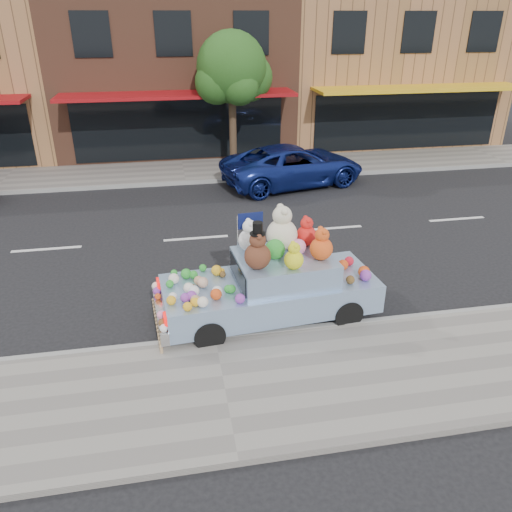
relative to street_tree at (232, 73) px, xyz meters
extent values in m
plane|color=black|center=(-2.03, -6.55, -3.69)|extent=(120.00, 120.00, 0.00)
cube|color=gray|center=(-2.03, -13.05, -3.63)|extent=(60.00, 3.00, 0.12)
cube|color=gray|center=(-2.03, -0.05, -3.63)|extent=(60.00, 3.00, 0.12)
cube|color=gray|center=(-2.03, -11.55, -3.63)|extent=(60.00, 0.12, 0.13)
cube|color=gray|center=(-2.03, -1.55, -3.63)|extent=(60.00, 0.12, 0.13)
cube|color=brown|center=(-2.03, 5.45, -0.19)|extent=(10.00, 8.00, 7.00)
cube|color=black|center=(-2.03, 1.43, -2.29)|extent=(8.50, 0.06, 2.40)
cube|color=maroon|center=(-2.03, 0.55, -0.79)|extent=(9.00, 1.80, 0.12)
cube|color=black|center=(-5.03, 1.43, 1.31)|extent=(1.40, 0.06, 1.60)
cube|color=black|center=(-2.03, 1.43, 1.31)|extent=(1.40, 0.06, 1.60)
cube|color=black|center=(0.97, 1.43, 1.31)|extent=(1.40, 0.06, 1.60)
cube|color=#9C6841|center=(7.97, 5.45, -0.19)|extent=(10.00, 8.00, 7.00)
cube|color=black|center=(7.97, 1.43, -2.29)|extent=(8.50, 0.06, 2.40)
cube|color=gold|center=(7.97, 0.55, -0.79)|extent=(9.00, 1.80, 0.12)
cube|color=black|center=(4.97, 1.43, 1.31)|extent=(1.40, 0.06, 1.60)
cube|color=black|center=(7.97, 1.43, 1.31)|extent=(1.40, 0.06, 1.60)
cube|color=black|center=(10.97, 1.43, 1.31)|extent=(1.40, 0.06, 1.60)
cylinder|color=#38281C|center=(-0.03, -0.05, -2.09)|extent=(0.28, 0.28, 3.20)
sphere|color=#224A15|center=(-0.03, -0.05, 0.23)|extent=(2.60, 2.60, 2.60)
sphere|color=#224A15|center=(0.67, 0.25, -0.17)|extent=(1.80, 1.80, 1.80)
sphere|color=#224A15|center=(-0.63, -0.25, -0.27)|extent=(1.60, 1.60, 1.60)
sphere|color=#224A15|center=(0.17, -0.65, -0.37)|extent=(1.40, 1.40, 1.40)
sphere|color=#224A15|center=(-0.33, 0.55, -0.07)|extent=(1.60, 1.60, 1.60)
imported|color=navy|center=(1.86, -2.28, -2.97)|extent=(5.62, 3.51, 1.45)
cylinder|color=black|center=(0.64, -11.50, -3.39)|extent=(0.61, 0.25, 0.60)
cylinder|color=black|center=(0.51, -9.95, -3.39)|extent=(0.61, 0.25, 0.60)
cylinder|color=black|center=(-2.15, -11.73, -3.39)|extent=(0.61, 0.25, 0.60)
cylinder|color=black|center=(-2.28, -10.18, -3.39)|extent=(0.61, 0.25, 0.60)
cube|color=#88A5CB|center=(-0.82, -10.84, -3.14)|extent=(4.43, 2.05, 0.60)
cube|color=#88A5CB|center=(-0.52, -10.82, -2.59)|extent=(2.02, 1.65, 0.50)
cube|color=silver|center=(-3.03, -11.02, -3.29)|extent=(0.31, 1.79, 0.26)
cube|color=red|center=(-2.93, -11.70, -2.97)|extent=(0.08, 0.28, 0.16)
cube|color=red|center=(-3.04, -10.34, -2.97)|extent=(0.08, 0.28, 0.16)
cube|color=black|center=(-1.47, -10.90, -2.59)|extent=(0.15, 1.30, 0.40)
sphere|color=#502717|center=(-1.14, -11.22, -2.09)|extent=(0.51, 0.51, 0.51)
sphere|color=#502717|center=(-1.14, -11.22, -1.76)|extent=(0.32, 0.32, 0.32)
sphere|color=#502717|center=(-1.14, -11.33, -1.66)|extent=(0.12, 0.12, 0.12)
sphere|color=#502717|center=(-1.14, -11.11, -1.66)|extent=(0.12, 0.12, 0.12)
cylinder|color=black|center=(-1.14, -11.22, -1.63)|extent=(0.30, 0.30, 0.02)
cylinder|color=black|center=(-1.14, -11.22, -1.52)|extent=(0.19, 0.19, 0.22)
sphere|color=beige|center=(-0.50, -10.46, -2.02)|extent=(0.64, 0.64, 0.64)
sphere|color=beige|center=(-0.50, -10.46, -1.61)|extent=(0.40, 0.40, 0.40)
sphere|color=beige|center=(-0.50, -10.60, -1.48)|extent=(0.15, 0.15, 0.15)
sphere|color=beige|center=(-0.50, -10.33, -1.48)|extent=(0.15, 0.15, 0.15)
sphere|color=#D74614|center=(0.15, -11.06, -2.12)|extent=(0.45, 0.45, 0.45)
sphere|color=#D74614|center=(0.15, -11.06, -1.83)|extent=(0.28, 0.28, 0.28)
sphere|color=#D74614|center=(0.15, -11.16, -1.74)|extent=(0.11, 0.11, 0.11)
sphere|color=#D74614|center=(0.15, -10.96, -1.74)|extent=(0.11, 0.11, 0.11)
sphere|color=red|center=(0.05, -10.37, -2.13)|extent=(0.43, 0.43, 0.43)
sphere|color=red|center=(0.05, -10.37, -1.86)|extent=(0.26, 0.26, 0.26)
sphere|color=red|center=(0.05, -10.46, -1.77)|extent=(0.10, 0.10, 0.10)
sphere|color=red|center=(0.05, -10.28, -1.77)|extent=(0.10, 0.10, 0.10)
sphere|color=white|center=(-1.15, -10.42, -2.11)|extent=(0.46, 0.46, 0.46)
sphere|color=white|center=(-1.15, -10.42, -1.82)|extent=(0.28, 0.28, 0.28)
sphere|color=white|center=(-1.15, -10.52, -1.73)|extent=(0.11, 0.11, 0.11)
sphere|color=white|center=(-1.15, -10.32, -1.73)|extent=(0.11, 0.11, 0.11)
sphere|color=yellow|center=(-0.47, -11.36, -2.16)|extent=(0.37, 0.37, 0.37)
sphere|color=yellow|center=(-0.47, -11.36, -1.92)|extent=(0.23, 0.23, 0.23)
sphere|color=yellow|center=(-0.47, -11.45, -1.84)|extent=(0.09, 0.09, 0.09)
sphere|color=yellow|center=(-0.47, -11.28, -1.84)|extent=(0.09, 0.09, 0.09)
sphere|color=#268C29|center=(-0.72, -10.83, -2.16)|extent=(0.40, 0.40, 0.40)
sphere|color=pink|center=(-0.22, -10.74, -2.19)|extent=(0.32, 0.32, 0.32)
sphere|color=#268C29|center=(-2.47, -10.46, -2.74)|extent=(0.21, 0.21, 0.21)
sphere|color=orange|center=(-2.80, -11.42, -2.75)|extent=(0.18, 0.18, 0.18)
sphere|color=silver|center=(-2.77, -11.28, -2.76)|extent=(0.17, 0.17, 0.17)
sphere|color=orange|center=(-2.36, -11.56, -2.75)|extent=(0.18, 0.18, 0.18)
sphere|color=orange|center=(-2.51, -11.69, -2.76)|extent=(0.17, 0.17, 0.17)
sphere|color=#A17959|center=(-2.24, -10.77, -2.75)|extent=(0.19, 0.19, 0.19)
sphere|color=#268C29|center=(-2.80, -10.77, -2.77)|extent=(0.16, 0.16, 0.16)
sphere|color=#553918|center=(-2.39, -11.00, -2.77)|extent=(0.15, 0.15, 0.15)
sphere|color=#268C29|center=(-1.71, -11.18, -2.76)|extent=(0.16, 0.16, 0.16)
sphere|color=purple|center=(-2.54, -11.37, -2.75)|extent=(0.18, 0.18, 0.18)
sphere|color=beige|center=(-2.45, -11.04, -2.74)|extent=(0.21, 0.21, 0.21)
sphere|color=purple|center=(-2.42, -11.34, -2.75)|extent=(0.20, 0.20, 0.20)
sphere|color=silver|center=(-1.93, -11.27, -2.74)|extent=(0.21, 0.21, 0.21)
sphere|color=#268C29|center=(-1.65, -11.20, -2.76)|extent=(0.17, 0.17, 0.17)
sphere|color=orange|center=(-1.85, -10.43, -2.73)|extent=(0.22, 0.22, 0.22)
sphere|color=#268C29|center=(-2.32, -10.48, -2.76)|extent=(0.17, 0.17, 0.17)
sphere|color=beige|center=(-2.23, -11.61, -2.74)|extent=(0.21, 0.21, 0.21)
sphere|color=orange|center=(-1.74, -10.40, -2.77)|extent=(0.14, 0.14, 0.14)
sphere|color=silver|center=(-2.36, -11.18, -2.74)|extent=(0.21, 0.21, 0.21)
sphere|color=purple|center=(-1.54, -11.60, -2.75)|extent=(0.19, 0.19, 0.19)
sphere|color=#CC4113|center=(-1.96, -11.39, -2.73)|extent=(0.22, 0.22, 0.22)
sphere|color=#268C29|center=(-2.11, -10.20, -2.77)|extent=(0.15, 0.15, 0.15)
sphere|color=#553918|center=(-1.73, -10.54, -2.78)|extent=(0.13, 0.13, 0.13)
sphere|color=#268C29|center=(-2.71, -10.30, -2.77)|extent=(0.14, 0.14, 0.14)
sphere|color=#A17959|center=(-2.36, -11.50, -2.75)|extent=(0.19, 0.19, 0.19)
sphere|color=beige|center=(-2.72, -10.62, -2.74)|extent=(0.22, 0.22, 0.22)
sphere|color=#D8A88C|center=(-2.17, -10.90, -2.72)|extent=(0.22, 0.22, 0.22)
sphere|color=#553918|center=(-2.98, -11.64, -3.08)|extent=(0.16, 0.16, 0.16)
sphere|color=silver|center=(-2.97, -11.81, -3.09)|extent=(0.15, 0.15, 0.15)
sphere|color=#B61324|center=(-2.97, -11.80, -3.09)|extent=(0.14, 0.14, 0.14)
sphere|color=purple|center=(-3.08, -10.45, -3.08)|extent=(0.17, 0.17, 0.17)
sphere|color=#CC4113|center=(-3.06, -10.64, -3.10)|extent=(0.13, 0.13, 0.13)
sphere|color=pink|center=(-3.00, -11.37, -3.08)|extent=(0.17, 0.17, 0.17)
sphere|color=beige|center=(-3.10, -10.24, -3.08)|extent=(0.18, 0.18, 0.18)
sphere|color=#268C29|center=(-3.10, -10.25, -3.10)|extent=(0.13, 0.13, 0.13)
sphere|color=#268C29|center=(-2.98, -11.65, -3.10)|extent=(0.12, 0.12, 0.12)
sphere|color=#CC4113|center=(0.79, -10.66, -2.73)|extent=(0.22, 0.22, 0.22)
sphere|color=#553918|center=(0.73, -11.27, -2.75)|extent=(0.18, 0.18, 0.18)
sphere|color=#B61324|center=(0.98, -10.49, -2.74)|extent=(0.20, 0.20, 0.20)
sphere|color=#CC4113|center=(1.10, -11.04, -2.72)|extent=(0.24, 0.24, 0.24)
sphere|color=purple|center=(1.07, -11.20, -2.73)|extent=(0.23, 0.23, 0.23)
cylinder|color=#997A54|center=(-3.04, -11.88, -3.53)|extent=(0.06, 0.06, 0.17)
sphere|color=#997A54|center=(-3.04, -11.88, -3.43)|extent=(0.07, 0.07, 0.07)
cylinder|color=#997A54|center=(-3.05, -11.75, -3.53)|extent=(0.06, 0.06, 0.17)
sphere|color=#997A54|center=(-3.05, -11.75, -3.43)|extent=(0.07, 0.07, 0.07)
cylinder|color=#997A54|center=(-3.06, -11.62, -3.53)|extent=(0.06, 0.06, 0.17)
sphere|color=#997A54|center=(-3.06, -11.62, -3.43)|extent=(0.07, 0.07, 0.07)
cylinder|color=#997A54|center=(-3.07, -11.49, -3.53)|extent=(0.06, 0.06, 0.17)
sphere|color=#997A54|center=(-3.07, -11.49, -3.43)|extent=(0.07, 0.07, 0.07)
cylinder|color=#997A54|center=(-3.08, -11.36, -3.53)|extent=(0.06, 0.06, 0.17)
sphere|color=#997A54|center=(-3.08, -11.36, -3.43)|extent=(0.07, 0.07, 0.07)
cylinder|color=#997A54|center=(-3.09, -11.23, -3.53)|extent=(0.06, 0.06, 0.17)
sphere|color=#997A54|center=(-3.09, -11.23, -3.43)|extent=(0.07, 0.07, 0.07)
cylinder|color=#997A54|center=(-3.11, -11.10, -3.53)|extent=(0.06, 0.06, 0.17)
sphere|color=#997A54|center=(-3.11, -11.10, -3.43)|extent=(0.07, 0.07, 0.07)
cylinder|color=#997A54|center=(-3.12, -10.97, -3.53)|extent=(0.06, 0.06, 0.17)
sphere|color=#997A54|center=(-3.12, -10.97, -3.43)|extent=(0.07, 0.07, 0.07)
cylinder|color=#997A54|center=(-3.13, -10.84, -3.53)|extent=(0.06, 0.06, 0.17)
sphere|color=#997A54|center=(-3.13, -10.84, -3.43)|extent=(0.07, 0.07, 0.07)
cylinder|color=#997A54|center=(-3.14, -10.71, -3.53)|extent=(0.06, 0.06, 0.17)
sphere|color=#997A54|center=(-3.14, -10.71, -3.43)|extent=(0.07, 0.07, 0.07)
cylinder|color=#997A54|center=(-3.15, -10.58, -3.53)|extent=(0.06, 0.06, 0.17)
sphere|color=#997A54|center=(-3.15, -10.58, -3.43)|extent=(0.07, 0.07, 0.07)
cylinder|color=#997A54|center=(-3.16, -10.44, -3.53)|extent=(0.06, 0.06, 0.17)
sphere|color=#997A54|center=(-3.16, -10.44, -3.43)|extent=(0.07, 0.07, 0.07)
cylinder|color=#997A54|center=(-3.17, -10.31, -3.53)|extent=(0.06, 0.06, 0.17)
sphere|color=#997A54|center=(-3.17, -10.31, -3.43)|extent=(0.07, 0.07, 0.07)
cylinder|color=#997A54|center=(-3.18, -10.18, -3.53)|extent=(0.06, 0.06, 0.17)
sphere|color=#997A54|center=(-3.18, -10.18, -3.43)|extent=(0.07, 0.07, 0.07)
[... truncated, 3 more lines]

